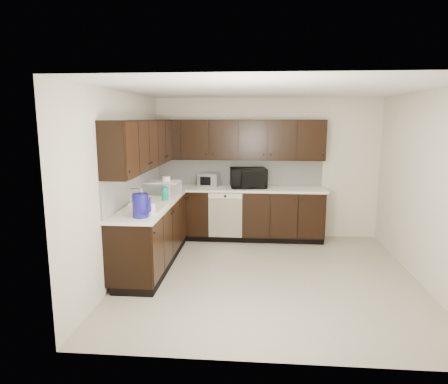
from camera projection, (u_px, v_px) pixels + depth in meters
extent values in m
plane|color=#ABA38D|center=(267.00, 276.00, 5.51)|extent=(4.00, 4.00, 0.00)
plane|color=white|center=(271.00, 90.00, 5.05)|extent=(4.00, 4.00, 0.00)
cube|color=beige|center=(266.00, 168.00, 7.24)|extent=(4.00, 0.02, 2.50)
cube|color=beige|center=(122.00, 185.00, 5.45)|extent=(0.02, 4.00, 2.50)
cube|color=beige|center=(426.00, 189.00, 5.11)|extent=(0.02, 4.00, 2.50)
cube|color=beige|center=(276.00, 227.00, 3.32)|extent=(4.00, 0.02, 2.50)
cube|color=black|center=(238.00, 214.00, 7.13)|extent=(3.00, 0.60, 0.90)
cube|color=black|center=(151.00, 235.00, 5.86)|extent=(0.60, 2.20, 0.90)
cube|color=black|center=(238.00, 235.00, 7.23)|extent=(3.00, 0.54, 0.10)
cube|color=black|center=(154.00, 261.00, 5.93)|extent=(0.54, 2.20, 0.10)
cube|color=white|center=(238.00, 188.00, 7.05)|extent=(3.03, 0.63, 0.04)
cube|color=white|center=(150.00, 204.00, 5.77)|extent=(0.63, 2.23, 0.04)
cube|color=silver|center=(239.00, 172.00, 7.28)|extent=(3.00, 0.02, 0.48)
cube|color=silver|center=(136.00, 183.00, 6.04)|extent=(0.02, 2.80, 0.48)
cube|color=black|center=(239.00, 140.00, 7.02)|extent=(3.00, 0.33, 0.70)
cube|color=black|center=(142.00, 144.00, 5.76)|extent=(0.33, 2.47, 0.70)
cube|color=beige|center=(225.00, 215.00, 6.86)|extent=(0.58, 0.02, 0.78)
cube|color=beige|center=(225.00, 196.00, 6.79)|extent=(0.58, 0.03, 0.08)
cylinder|color=black|center=(225.00, 196.00, 6.77)|extent=(0.04, 0.02, 0.04)
cube|color=beige|center=(146.00, 207.00, 5.47)|extent=(0.54, 0.82, 0.03)
cube|color=beige|center=(142.00, 216.00, 5.29)|extent=(0.42, 0.34, 0.16)
cube|color=beige|center=(150.00, 210.00, 5.69)|extent=(0.42, 0.34, 0.16)
cylinder|color=silver|center=(130.00, 198.00, 5.47)|extent=(0.03, 0.03, 0.26)
cylinder|color=silver|center=(133.00, 189.00, 5.44)|extent=(0.14, 0.02, 0.02)
cylinder|color=#B2B2B7|center=(142.00, 214.00, 5.29)|extent=(0.20, 0.20, 0.10)
imported|color=black|center=(248.00, 178.00, 7.00)|extent=(0.68, 0.51, 0.34)
imported|color=gray|center=(150.00, 207.00, 5.02)|extent=(0.12, 0.12, 0.21)
imported|color=gray|center=(142.00, 196.00, 5.67)|extent=(0.09, 0.09, 0.22)
cube|color=silver|center=(209.00, 180.00, 7.14)|extent=(0.41, 0.34, 0.23)
cube|color=white|center=(163.00, 188.00, 6.43)|extent=(0.60, 0.52, 0.20)
cylinder|color=#140E87|center=(141.00, 206.00, 4.89)|extent=(0.25, 0.25, 0.30)
cylinder|color=#0B8276|center=(165.00, 194.00, 5.84)|extent=(0.13, 0.13, 0.22)
cylinder|color=white|center=(166.00, 185.00, 6.40)|extent=(0.17, 0.17, 0.28)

